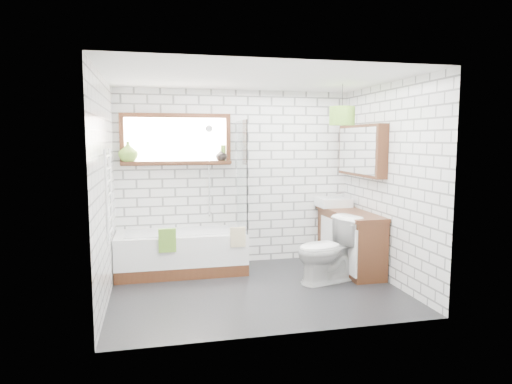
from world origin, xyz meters
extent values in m
cube|color=black|center=(0.00, 0.00, -0.01)|extent=(3.40, 2.60, 0.01)
cube|color=white|center=(0.00, 0.00, 2.50)|extent=(3.40, 2.60, 0.01)
cube|color=white|center=(0.00, 1.30, 1.25)|extent=(3.40, 0.01, 2.50)
cube|color=white|center=(0.00, -1.30, 1.25)|extent=(3.40, 0.01, 2.50)
cube|color=white|center=(-1.70, 0.00, 1.25)|extent=(0.01, 2.60, 2.50)
cube|color=white|center=(1.70, 0.00, 1.25)|extent=(0.01, 2.60, 2.50)
cube|color=#3C1E10|center=(-0.85, 1.26, 1.80)|extent=(1.52, 0.16, 0.68)
cube|color=white|center=(-1.66, 0.00, 1.20)|extent=(0.06, 0.52, 1.00)
cube|color=#3C1E10|center=(1.62, 0.60, 1.65)|extent=(0.16, 1.20, 0.70)
cylinder|color=silver|center=(-0.40, 1.26, 1.35)|extent=(0.02, 0.02, 1.30)
cube|color=white|center=(-0.83, 0.92, 0.28)|extent=(1.72, 0.76, 0.56)
cube|color=white|center=(0.01, 0.92, 1.31)|extent=(0.02, 0.72, 1.50)
cube|color=#5B8C2A|center=(-1.03, 0.54, 0.54)|extent=(0.22, 0.06, 0.30)
cube|color=#C2B187|center=(-0.12, 0.54, 0.54)|extent=(0.20, 0.05, 0.26)
cube|color=#3C1E10|center=(1.47, 0.58, 0.41)|extent=(0.46, 1.42, 0.81)
cube|color=white|center=(1.41, 1.05, 0.88)|extent=(0.46, 0.40, 0.13)
cylinder|color=silver|center=(1.57, 1.05, 0.93)|extent=(0.03, 0.03, 0.14)
imported|color=white|center=(0.94, 0.08, 0.42)|extent=(0.66, 0.91, 0.83)
imported|color=olive|center=(-1.50, 1.23, 1.62)|extent=(0.34, 0.34, 0.27)
imported|color=black|center=(-0.22, 1.23, 1.57)|extent=(0.21, 0.21, 0.17)
cylinder|color=olive|center=(-0.20, 1.23, 1.59)|extent=(0.08, 0.08, 0.22)
cylinder|color=#5B8C2A|center=(1.20, 0.31, 2.10)|extent=(0.32, 0.32, 0.24)
camera|label=1|loc=(-1.19, -5.19, 1.80)|focal=32.00mm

